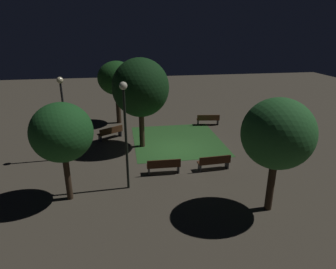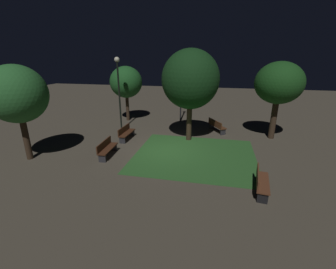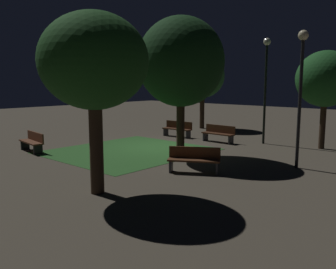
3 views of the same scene
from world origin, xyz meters
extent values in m
plane|color=#4C4438|center=(0.00, 0.00, 0.00)|extent=(60.00, 60.00, 0.00)
cube|color=#2D6028|center=(0.26, 1.63, 0.01)|extent=(6.00, 6.64, 0.01)
cube|color=#422314|center=(-1.40, -3.05, 0.45)|extent=(1.81, 0.52, 0.06)
cube|color=#422314|center=(-1.40, -3.26, 0.68)|extent=(1.80, 0.10, 0.40)
cube|color=#2D2D33|center=(-2.20, -3.03, 0.21)|extent=(0.09, 0.39, 0.42)
cube|color=#2D2D33|center=(-0.60, -3.06, 0.21)|extent=(0.09, 0.39, 0.42)
cube|color=#422314|center=(1.40, -3.05, 0.45)|extent=(1.82, 0.58, 0.06)
cube|color=#422314|center=(1.41, -3.26, 0.68)|extent=(1.80, 0.16, 0.40)
cube|color=#2D2D33|center=(0.60, -3.09, 0.21)|extent=(0.10, 0.39, 0.42)
cube|color=#2D2D33|center=(2.20, -3.00, 0.21)|extent=(0.10, 0.39, 0.42)
cube|color=brown|center=(3.38, 4.69, 0.45)|extent=(1.85, 0.72, 0.06)
cube|color=brown|center=(3.35, 4.48, 0.68)|extent=(1.79, 0.30, 0.40)
cube|color=black|center=(2.58, 4.79, 0.21)|extent=(0.13, 0.39, 0.42)
cube|color=black|center=(4.17, 4.58, 0.21)|extent=(0.13, 0.39, 0.42)
cube|color=#512D19|center=(-4.36, 2.79, 0.45)|extent=(1.79, 1.34, 0.06)
cube|color=#512D19|center=(-4.25, 2.61, 0.68)|extent=(1.57, 0.98, 0.40)
cube|color=#2D2D33|center=(-5.04, 2.37, 0.21)|extent=(0.27, 0.37, 0.42)
cube|color=#2D2D33|center=(-3.67, 3.20, 0.21)|extent=(0.27, 0.37, 0.42)
cylinder|color=#38281C|center=(-6.03, -4.82, 1.26)|extent=(0.27, 0.27, 2.52)
ellipsoid|color=#1E5623|center=(-6.03, -4.82, 3.25)|extent=(2.65, 2.65, 2.57)
cylinder|color=#38281C|center=(-3.70, 6.39, 1.43)|extent=(0.38, 0.38, 2.87)
ellipsoid|color=#194719|center=(-3.70, 6.39, 3.68)|extent=(2.97, 2.97, 2.64)
cylinder|color=#38281C|center=(-2.22, 0.96, 1.48)|extent=(0.34, 0.34, 2.95)
ellipsoid|color=#143816|center=(-2.22, 0.96, 3.93)|extent=(3.55, 3.55, 3.65)
cylinder|color=#38281C|center=(2.60, -7.06, 1.35)|extent=(0.31, 0.31, 2.69)
ellipsoid|color=#28662D|center=(2.60, -7.06, 3.49)|extent=(2.90, 2.90, 2.88)
cylinder|color=black|center=(-6.70, -0.32, 2.29)|extent=(0.12, 0.12, 4.58)
sphere|color=#F4E5B2|center=(-6.70, -0.32, 4.73)|extent=(0.36, 0.36, 0.36)
cylinder|color=black|center=(-3.33, -4.28, 2.45)|extent=(0.12, 0.12, 4.91)
sphere|color=#F2EDCC|center=(-3.33, -4.28, 5.06)|extent=(0.36, 0.36, 0.36)
camera|label=1|loc=(-3.47, -17.15, 7.47)|focal=31.45mm
camera|label=2|loc=(12.14, 2.67, 5.26)|focal=24.54mm
camera|label=3|loc=(-11.79, 12.41, 3.14)|focal=38.54mm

